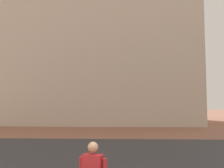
# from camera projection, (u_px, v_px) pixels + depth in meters

# --- Properties ---
(ground_plane) EXTENTS (120.00, 120.00, 0.00)m
(ground_plane) POSITION_uv_depth(u_px,v_px,m) (113.00, 145.00, 13.62)
(ground_plane) COLOR #93604C
(street_asphalt_strip) EXTENTS (120.00, 8.97, 0.00)m
(street_asphalt_strip) POSITION_uv_depth(u_px,v_px,m) (111.00, 154.00, 11.40)
(street_asphalt_strip) COLOR #38383D
(street_asphalt_strip) RESTS_ON ground_plane
(landmark_building) EXTENTS (24.43, 14.36, 36.11)m
(landmark_building) POSITION_uv_depth(u_px,v_px,m) (96.00, 46.00, 31.06)
(landmark_building) COLOR beige
(landmark_building) RESTS_ON ground_plane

